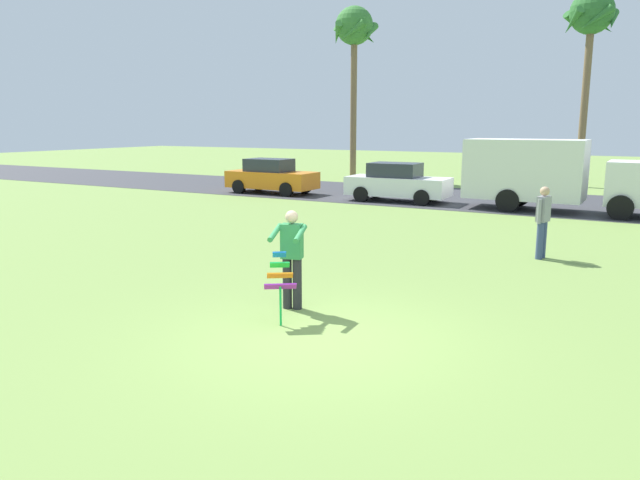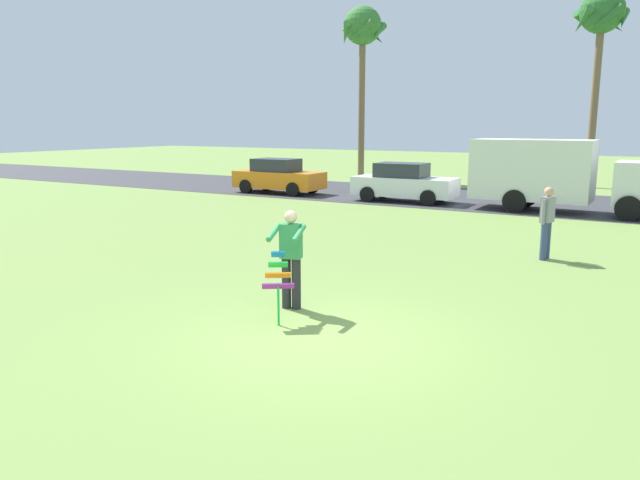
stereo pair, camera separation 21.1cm
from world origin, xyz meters
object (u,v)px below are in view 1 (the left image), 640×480
at_px(kite_held, 280,278).
at_px(parked_truck_white_box, 548,173).
at_px(parked_car_white, 397,183).
at_px(palm_tree_left_near, 354,34).
at_px(person_walker_near, 543,220).
at_px(palm_tree_right_near, 591,22).
at_px(parked_car_orange, 271,177).
at_px(person_kite_flyer, 292,256).

bearing_deg(kite_held, parked_truck_white_box, 83.48).
bearing_deg(parked_car_white, parked_truck_white_box, 0.00).
distance_m(palm_tree_left_near, person_walker_near, 22.39).
xyz_separation_m(parked_car_white, parked_truck_white_box, (5.87, 0.00, 0.64)).
bearing_deg(kite_held, palm_tree_right_near, 85.92).
xyz_separation_m(parked_truck_white_box, palm_tree_left_near, (-11.92, 8.29, 6.68)).
bearing_deg(parked_truck_white_box, palm_tree_right_near, 89.68).
xyz_separation_m(parked_car_orange, palm_tree_left_near, (0.19, 8.29, 7.32)).
distance_m(parked_car_orange, palm_tree_right_near, 17.39).
bearing_deg(parked_car_orange, person_walker_near, -32.43).
bearing_deg(kite_held, person_walker_near, 67.41).
xyz_separation_m(person_kite_flyer, parked_car_white, (-3.89, 14.71, -0.18)).
bearing_deg(person_walker_near, palm_tree_left_near, 128.02).
bearing_deg(parked_car_white, kite_held, -75.09).
bearing_deg(person_kite_flyer, palm_tree_right_near, 85.30).
bearing_deg(palm_tree_left_near, person_kite_flyer, -66.64).
height_order(person_kite_flyer, parked_truck_white_box, parked_truck_white_box).
bearing_deg(person_kite_flyer, person_walker_near, 63.51).
xyz_separation_m(parked_truck_white_box, person_walker_near, (1.15, -8.43, -0.48)).
bearing_deg(kite_held, palm_tree_left_near, 113.17).
relative_size(parked_car_orange, parked_car_white, 0.99).
distance_m(palm_tree_right_near, person_walker_near, 19.85).
relative_size(parked_car_orange, person_walker_near, 2.43).
xyz_separation_m(person_kite_flyer, palm_tree_left_near, (-9.93, 23.00, 7.14)).
height_order(palm_tree_left_near, person_walker_near, palm_tree_left_near).
xyz_separation_m(kite_held, palm_tree_left_near, (-10.15, 23.72, 7.34)).
bearing_deg(person_walker_near, parked_car_orange, 147.57).
distance_m(person_kite_flyer, parked_car_orange, 17.86).
height_order(kite_held, palm_tree_left_near, palm_tree_left_near).
relative_size(person_kite_flyer, person_walker_near, 1.00).
xyz_separation_m(parked_car_orange, palm_tree_right_near, (12.17, 10.06, 7.30)).
bearing_deg(parked_truck_white_box, kite_held, -96.52).
xyz_separation_m(kite_held, palm_tree_right_near, (1.82, 25.50, 7.32)).
height_order(palm_tree_left_near, palm_tree_right_near, palm_tree_left_near).
xyz_separation_m(palm_tree_left_near, person_walker_near, (13.07, -16.72, -7.16)).
distance_m(parked_truck_white_box, palm_tree_right_near, 12.07).
distance_m(parked_car_orange, parked_car_white, 6.24).
bearing_deg(kite_held, parked_car_orange, 123.84).
distance_m(kite_held, person_walker_near, 7.59).
xyz_separation_m(parked_car_white, person_walker_near, (7.02, -8.43, 0.16)).
distance_m(person_kite_flyer, kite_held, 0.78).
bearing_deg(parked_car_white, palm_tree_left_near, 126.10).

